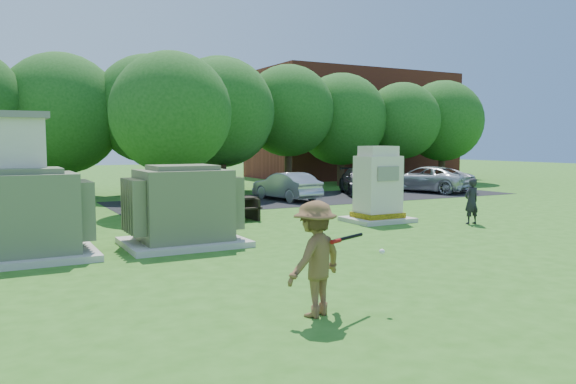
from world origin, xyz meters
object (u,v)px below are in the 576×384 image
person_at_picnic (227,205)px  car_silver_b (425,179)px  car_silver_a (286,186)px  picnic_table (230,206)px  car_dark (362,181)px  transformer_right (183,208)px  batter (315,259)px  generator_cabinet (378,189)px  car_white (213,189)px  transformer_left (25,217)px  person_by_generator (471,201)px

person_at_picnic → car_silver_b: bearing=4.1°
car_silver_a → person_at_picnic: bearing=42.8°
picnic_table → car_dark: 11.26m
transformer_right → car_dark: (12.47, 9.51, -0.30)m
transformer_right → person_at_picnic: transformer_right is taller
person_at_picnic → car_dark: person_at_picnic is taller
batter → person_at_picnic: batter is taller
generator_cabinet → car_dark: size_ratio=0.55×
generator_cabinet → car_silver_b: size_ratio=0.51×
person_at_picnic → car_silver_a: 8.90m
generator_cabinet → picnic_table: (-4.29, 2.58, -0.62)m
car_white → transformer_right: bearing=-108.6°
transformer_left → car_white: transformer_left is taller
transformer_left → generator_cabinet: (10.80, 1.14, 0.14)m
transformer_right → person_by_generator: bearing=-4.8°
person_at_picnic → car_white: size_ratio=0.39×
picnic_table → car_silver_a: car_silver_a is taller
transformer_right → picnic_table: 4.68m
picnic_table → transformer_right: bearing=-127.1°
car_dark → batter: bearing=-103.1°
person_at_picnic → car_silver_b: (14.38, 7.13, -0.05)m
batter → generator_cabinet: bearing=-154.4°
transformer_right → car_dark: bearing=37.3°
car_silver_b → transformer_left: bearing=6.1°
person_at_picnic → car_dark: (10.42, 7.45, -0.07)m
picnic_table → batter: bearing=-105.4°
generator_cabinet → transformer_right: bearing=-170.9°
transformer_right → transformer_left: bearing=180.0°
generator_cabinet → batter: 10.65m
car_dark → transformer_left: bearing=-125.0°
car_white → batter: bearing=-98.7°
generator_cabinet → car_silver_b: 12.33m
car_dark → car_white: bearing=-151.3°
generator_cabinet → car_dark: (5.37, 8.37, -0.44)m
generator_cabinet → car_silver_a: (0.65, 7.76, -0.47)m
batter → car_dark: bearing=-149.7°
car_silver_b → car_silver_a: bearing=-16.5°
generator_cabinet → picnic_table: bearing=149.0°
transformer_left → transformer_right: 3.70m
person_at_picnic → car_silver_a: person_at_picnic is taller
person_by_generator → person_at_picnic: (-7.35, 2.86, -0.01)m
car_dark → car_silver_b: bearing=20.1°
car_silver_a → transformer_right: bearing=41.6°
batter → person_by_generator: 11.18m
generator_cabinet → car_silver_a: generator_cabinet is taller
transformer_right → car_silver_b: bearing=29.2°
batter → person_at_picnic: size_ratio=1.19×
generator_cabinet → person_at_picnic: bearing=169.7°
generator_cabinet → person_by_generator: generator_cabinet is taller
person_by_generator → car_silver_a: (-1.65, 9.69, -0.11)m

